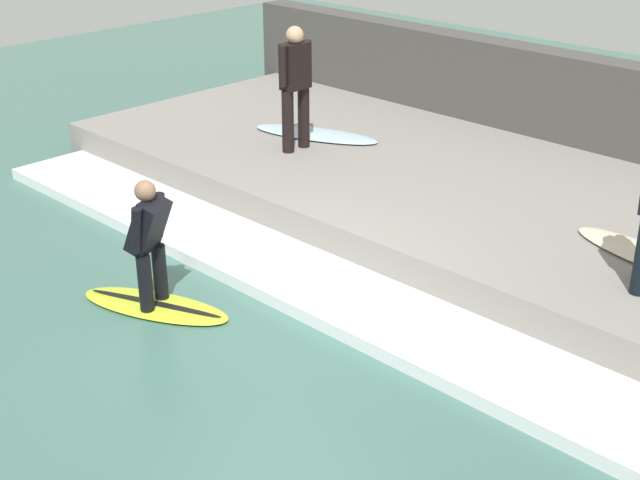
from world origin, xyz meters
The scene contains 8 objects.
ground_plane centered at (0.00, 0.00, 0.00)m, with size 28.00×28.00×0.00m, color #426B60.
concrete_ledge centered at (3.54, 0.00, 0.26)m, with size 4.40×12.18×0.51m, color gray.
back_wall centered at (5.99, 0.00, 0.88)m, with size 0.50×12.79×1.77m, color #474442.
wave_foam_crest centered at (0.76, 0.00, 0.07)m, with size 1.18×11.57×0.15m, color white.
surfboard_riding centered at (-0.71, 1.11, 0.03)m, with size 1.18×1.82×0.07m.
surfer_riding centered at (-0.71, 1.11, 0.83)m, with size 0.50×0.52×1.40m.
surfer_waiting_near centered at (2.95, 2.68, 1.49)m, with size 0.59×0.25×1.74m.
surfboard_waiting_near centered at (3.57, 2.90, 0.54)m, with size 1.22×2.04×0.06m.
Camera 1 is at (-5.45, -5.95, 4.63)m, focal length 50.00 mm.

